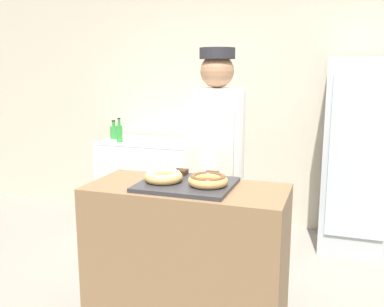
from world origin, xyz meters
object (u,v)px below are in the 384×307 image
serving_tray (187,185)px  bottle_green_b (119,133)px  chest_freezer (153,182)px  brownie_back_left (181,172)px  baker_person (216,168)px  brownie_back_right (211,175)px  beverage_fridge (357,156)px  donut_light_glaze (163,176)px  donut_chocolate_glaze (208,180)px  bottle_green (114,132)px

serving_tray → bottle_green_b: size_ratio=2.19×
chest_freezer → bottle_green_b: 0.64m
brownie_back_left → baker_person: 0.44m
brownie_back_right → beverage_fridge: (0.91, 1.57, -0.13)m
bottle_green_b → chest_freezer: bearing=32.5°
serving_tray → donut_light_glaze: size_ratio=2.37×
chest_freezer → serving_tray: bearing=-60.2°
bottle_green_b → brownie_back_right: bearing=-45.1°
brownie_back_right → donut_chocolate_glaze: bearing=-79.1°
brownie_back_right → beverage_fridge: size_ratio=0.05×
donut_chocolate_glaze → bottle_green: 2.36m
brownie_back_left → chest_freezer: brownie_back_left is taller
donut_light_glaze → chest_freezer: (-0.86, 1.77, -0.56)m
donut_light_glaze → baker_person: (0.15, 0.61, -0.08)m
brownie_back_left → baker_person: bearing=74.8°
brownie_back_right → chest_freezer: (-1.10, 1.58, -0.54)m
serving_tray → bottle_green_b: bottle_green_b is taller
brownie_back_left → baker_person: size_ratio=0.04×
serving_tray → beverage_fridge: beverage_fridge is taller
baker_person → bottle_green: baker_person is taller
baker_person → beverage_fridge: 1.53m
beverage_fridge → chest_freezer: beverage_fridge is taller
brownie_back_left → bottle_green: (-1.34, 1.55, -0.02)m
chest_freezer → bottle_green: 0.69m
donut_chocolate_glaze → baker_person: (-0.13, 0.61, -0.08)m
donut_chocolate_glaze → chest_freezer: donut_chocolate_glaze is taller
bottle_green_b → beverage_fridge: bearing=4.4°
chest_freezer → brownie_back_left: bearing=-60.3°
donut_light_glaze → brownie_back_right: donut_light_glaze is taller
chest_freezer → donut_light_glaze: bearing=-64.0°
donut_chocolate_glaze → brownie_back_left: size_ratio=2.88×
donut_chocolate_glaze → baker_person: baker_person is taller
brownie_back_right → serving_tray: bearing=-120.5°
donut_chocolate_glaze → bottle_green_b: (-1.43, 1.59, -0.02)m
beverage_fridge → chest_freezer: 2.05m
brownie_back_left → donut_light_glaze: bearing=-100.9°
donut_light_glaze → beverage_fridge: bearing=56.9°
brownie_back_right → chest_freezer: 2.00m
brownie_back_left → baker_person: (0.11, 0.42, -0.06)m
chest_freezer → bottle_green: bottle_green is taller
donut_chocolate_glaze → beverage_fridge: size_ratio=0.13×
brownie_back_right → bottle_green_b: bottle_green_b is taller
brownie_back_right → bottle_green_b: (-1.39, 1.40, 0.00)m
baker_person → donut_light_glaze: bearing=-103.9°
serving_tray → chest_freezer: 2.08m
bottle_green_b → serving_tray: bearing=-50.6°
brownie_back_left → brownie_back_right: (0.20, 0.00, 0.00)m
baker_person → bottle_green_b: baker_person is taller
brownie_back_left → brownie_back_right: size_ratio=1.00×
baker_person → bottle_green: (-1.45, 1.14, 0.04)m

